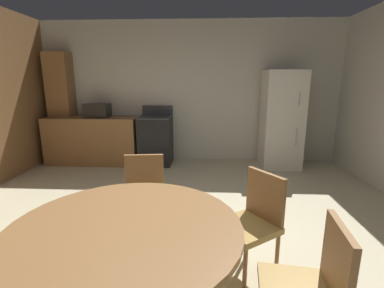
{
  "coord_description": "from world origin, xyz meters",
  "views": [
    {
      "loc": [
        0.31,
        -2.3,
        1.57
      ],
      "look_at": [
        0.16,
        0.77,
        0.86
      ],
      "focal_mm": 25.52,
      "sensor_mm": 36.0,
      "label": 1
    }
  ],
  "objects": [
    {
      "name": "refrigerator",
      "position": [
        1.7,
        2.73,
        0.88
      ],
      "size": [
        0.68,
        0.68,
        1.76
      ],
      "color": "silver",
      "rests_on": "ground"
    },
    {
      "name": "oven_range",
      "position": [
        -0.64,
        2.78,
        0.47
      ],
      "size": [
        0.6,
        0.6,
        1.1
      ],
      "color": "black",
      "rests_on": "ground"
    },
    {
      "name": "dining_table",
      "position": [
        -0.15,
        -0.89,
        0.61
      ],
      "size": [
        1.36,
        1.36,
        0.76
      ],
      "color": "olive",
      "rests_on": "ground"
    },
    {
      "name": "chair_northeast",
      "position": [
        0.7,
        -0.3,
        0.5
      ],
      "size": [
        0.56,
        0.56,
        0.87
      ],
      "rotation": [
        0.0,
        0.0,
        3.75
      ],
      "color": "olive",
      "rests_on": "ground"
    },
    {
      "name": "chair_north",
      "position": [
        -0.28,
        0.14,
        0.5
      ],
      "size": [
        0.45,
        0.45,
        0.87
      ],
      "rotation": [
        0.0,
        0.0,
        4.84
      ],
      "color": "olive",
      "rests_on": "ground"
    },
    {
      "name": "chair_east",
      "position": [
        0.88,
        -1.02,
        0.5
      ],
      "size": [
        0.45,
        0.45,
        0.87
      ],
      "rotation": [
        0.0,
        0.0,
        3.02
      ],
      "color": "olive",
      "rests_on": "ground"
    },
    {
      "name": "pantry_column",
      "position": [
        -2.51,
        2.96,
        1.05
      ],
      "size": [
        0.44,
        0.36,
        2.1
      ],
      "primitive_type": "cube",
      "color": "olive",
      "rests_on": "ground"
    },
    {
      "name": "ground_plane",
      "position": [
        0.0,
        0.0,
        0.0
      ],
      "size": [
        14.0,
        14.0,
        0.0
      ],
      "primitive_type": "plane",
      "color": "beige"
    },
    {
      "name": "microwave",
      "position": [
        -1.74,
        2.78,
        1.03
      ],
      "size": [
        0.44,
        0.32,
        0.26
      ],
      "primitive_type": "cube",
      "color": "black",
      "rests_on": "kitchen_counter"
    },
    {
      "name": "kitchen_counter",
      "position": [
        -1.86,
        2.78,
        0.45
      ],
      "size": [
        1.74,
        0.6,
        0.9
      ],
      "primitive_type": "cube",
      "color": "olive",
      "rests_on": "ground"
    },
    {
      "name": "wall_back",
      "position": [
        0.0,
        3.18,
        1.35
      ],
      "size": [
        6.07,
        0.12,
        2.7
      ],
      "primitive_type": "cube",
      "color": "beige",
      "rests_on": "ground"
    }
  ]
}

